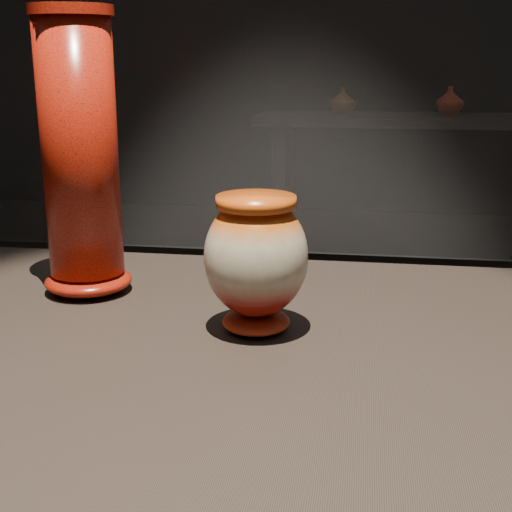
% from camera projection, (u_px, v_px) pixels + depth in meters
% --- Properties ---
extents(main_vase, '(0.17, 0.17, 0.18)m').
position_uv_depth(main_vase, '(256.00, 258.00, 0.93)').
color(main_vase, maroon).
rests_on(main_vase, display_plinth).
extents(tall_vase, '(0.17, 0.17, 0.43)m').
position_uv_depth(tall_vase, '(81.00, 160.00, 1.06)').
color(tall_vase, '#B5270C').
rests_on(tall_vase, display_plinth).
extents(back_shelf, '(2.00, 0.60, 0.90)m').
position_uv_depth(back_shelf, '(422.00, 160.00, 4.31)').
color(back_shelf, black).
rests_on(back_shelf, ground).
extents(back_vase_left, '(0.19, 0.19, 0.16)m').
position_uv_depth(back_vase_left, '(343.00, 101.00, 4.32)').
color(back_vase_left, '#974615').
rests_on(back_vase_left, back_shelf).
extents(back_vase_mid, '(0.21, 0.21, 0.17)m').
position_uv_depth(back_vase_mid, '(450.00, 101.00, 4.24)').
color(back_vase_mid, maroon).
rests_on(back_vase_mid, back_shelf).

